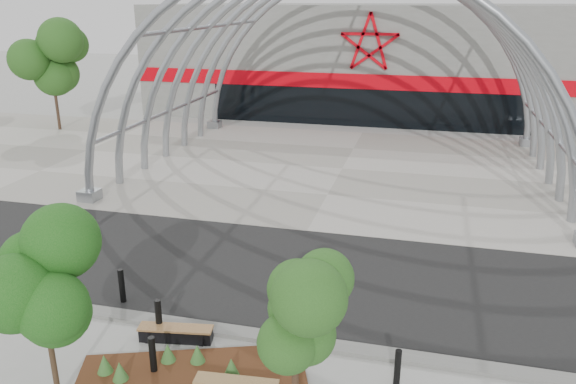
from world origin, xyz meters
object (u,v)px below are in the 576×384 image
street_tree_1 (296,312)px  bench_0 (176,334)px  bollard_2 (153,356)px  street_tree_0 (41,284)px

street_tree_1 → bench_0: bearing=146.5°
bollard_2 → bench_0: bearing=93.4°
street_tree_0 → street_tree_1: street_tree_1 is taller
street_tree_1 → bollard_2: 4.54m
bench_0 → bollard_2: bollard_2 is taller
street_tree_1 → bench_0: 5.27m
bench_0 → bollard_2: size_ratio=1.96×
street_tree_0 → bollard_2: size_ratio=3.94×
bench_0 → street_tree_1: bearing=-33.5°
street_tree_1 → bollard_2: street_tree_1 is taller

